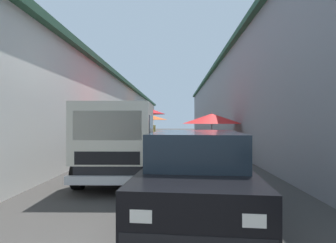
% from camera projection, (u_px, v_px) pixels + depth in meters
% --- Properties ---
extents(ground, '(90.00, 90.00, 0.00)m').
position_uv_depth(ground, '(171.00, 149.00, 15.77)').
color(ground, '#3D3A38').
extents(building_left_whitewash, '(49.80, 7.50, 4.45)m').
position_uv_depth(building_left_whitewash, '(74.00, 113.00, 18.22)').
color(building_left_whitewash, silver).
rests_on(building_left_whitewash, ground).
extents(building_right_concrete, '(49.80, 7.50, 5.85)m').
position_uv_depth(building_right_concrete, '(272.00, 102.00, 17.81)').
color(building_right_concrete, gray).
rests_on(building_right_concrete, ground).
extents(fruit_stall_near_left, '(2.35, 2.35, 2.19)m').
position_uv_depth(fruit_stall_near_left, '(152.00, 122.00, 20.89)').
color(fruit_stall_near_left, '#9E9EA3').
rests_on(fruit_stall_near_left, ground).
extents(fruit_stall_mid_lane, '(2.47, 2.47, 2.46)m').
position_uv_depth(fruit_stall_mid_lane, '(134.00, 115.00, 10.33)').
color(fruit_stall_mid_lane, '#9E9EA3').
rests_on(fruit_stall_mid_lane, ground).
extents(fruit_stall_far_right, '(2.81, 2.81, 2.10)m').
position_uv_depth(fruit_stall_far_right, '(212.00, 122.00, 12.69)').
color(fruit_stall_far_right, '#9E9EA3').
rests_on(fruit_stall_far_right, ground).
extents(hatchback_car, '(4.03, 2.17, 1.45)m').
position_uv_depth(hatchback_car, '(196.00, 172.00, 4.70)').
color(hatchback_car, black).
rests_on(hatchback_car, ground).
extents(delivery_truck, '(4.95, 2.04, 2.08)m').
position_uv_depth(delivery_truck, '(120.00, 144.00, 7.04)').
color(delivery_truck, black).
rests_on(delivery_truck, ground).
extents(vendor_by_crates, '(0.36, 0.59, 1.59)m').
position_uv_depth(vendor_by_crates, '(152.00, 131.00, 19.18)').
color(vendor_by_crates, navy).
rests_on(vendor_by_crates, ground).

